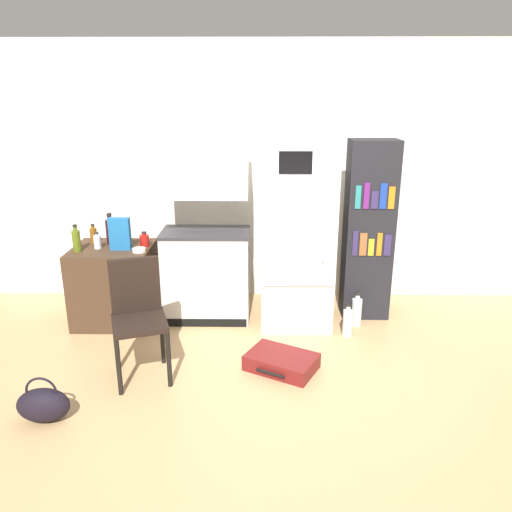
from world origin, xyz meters
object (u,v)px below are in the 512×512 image
(bottle_clear_short, at_px, (97,242))
(water_bottle_front, at_px, (348,322))
(cereal_box, at_px, (120,234))
(chair, at_px, (138,308))
(side_table, at_px, (115,284))
(refrigerator, at_px, (297,251))
(microwave, at_px, (299,159))
(bowl, at_px, (139,250))
(kitchen_hutch, at_px, (205,234))
(suitcase_large_flat, at_px, (281,362))
(bottle_ketchup_red, at_px, (144,240))
(handbag, at_px, (43,405))
(bottle_amber_beer, at_px, (94,235))
(water_bottle_middle, at_px, (357,311))
(bookshelf, at_px, (368,231))
(bottle_wine_dark, at_px, (110,231))
(bottle_olive_oil, at_px, (76,240))

(bottle_clear_short, bearing_deg, water_bottle_front, -6.98)
(cereal_box, distance_m, chair, 1.03)
(side_table, distance_m, refrigerator, 1.77)
(microwave, height_order, cereal_box, microwave)
(refrigerator, bearing_deg, cereal_box, -177.58)
(bottle_clear_short, bearing_deg, bowl, -13.91)
(kitchen_hutch, distance_m, microwave, 1.12)
(chair, relative_size, suitcase_large_flat, 1.45)
(bottle_ketchup_red, relative_size, handbag, 0.40)
(bottle_amber_beer, xyz_separation_m, water_bottle_middle, (2.53, -0.24, -0.68))
(bowl, height_order, chair, chair)
(bottle_ketchup_red, height_order, cereal_box, cereal_box)
(bookshelf, distance_m, chair, 2.30)
(bottle_ketchup_red, xyz_separation_m, bottle_wine_dark, (-0.34, 0.10, 0.07))
(bookshelf, relative_size, bottle_wine_dark, 5.78)
(bottle_olive_oil, height_order, handbag, bottle_olive_oil)
(refrigerator, distance_m, handbag, 2.48)
(kitchen_hutch, bearing_deg, water_bottle_front, -16.90)
(bookshelf, distance_m, cereal_box, 2.34)
(microwave, relative_size, bottle_ketchup_red, 3.40)
(bottle_clear_short, distance_m, water_bottle_middle, 2.53)
(refrigerator, relative_size, bottle_ketchup_red, 9.91)
(bottle_olive_oil, distance_m, handbag, 1.65)
(bottle_wine_dark, relative_size, water_bottle_front, 0.93)
(microwave, xyz_separation_m, bottle_wine_dark, (-1.78, 0.13, -0.70))
(bottle_amber_beer, bearing_deg, kitchen_hutch, -3.58)
(bottle_olive_oil, bearing_deg, bottle_wine_dark, 47.67)
(kitchen_hutch, relative_size, refrigerator, 1.30)
(microwave, relative_size, water_bottle_middle, 1.44)
(bottle_amber_beer, height_order, bottle_clear_short, bottle_amber_beer)
(microwave, relative_size, bookshelf, 0.28)
(bookshelf, bearing_deg, refrigerator, -166.98)
(side_table, height_order, refrigerator, refrigerator)
(bookshelf, height_order, bottle_wine_dark, bookshelf)
(refrigerator, xyz_separation_m, handbag, (-1.80, -1.60, -0.59))
(kitchen_hutch, xyz_separation_m, bottle_olive_oil, (-1.15, -0.21, -0.01))
(bottle_ketchup_red, distance_m, bottle_wine_dark, 0.36)
(bottle_olive_oil, xyz_separation_m, cereal_box, (0.38, 0.07, 0.04))
(side_table, distance_m, bowl, 0.50)
(bookshelf, distance_m, bottle_ketchup_red, 2.13)
(bowl, bearing_deg, microwave, 5.46)
(microwave, bearing_deg, bottle_amber_beer, 175.63)
(refrigerator, distance_m, bottle_amber_beer, 1.96)
(bottle_ketchup_red, height_order, water_bottle_front, bottle_ketchup_red)
(bottle_ketchup_red, height_order, bottle_clear_short, bottle_clear_short)
(refrigerator, bearing_deg, water_bottle_middle, -9.44)
(bottle_olive_oil, distance_m, chair, 1.15)
(side_table, xyz_separation_m, handbag, (-0.06, -1.59, -0.25))
(cereal_box, distance_m, water_bottle_front, 2.24)
(microwave, height_order, handbag, microwave)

